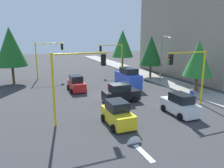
% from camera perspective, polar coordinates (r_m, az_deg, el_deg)
% --- Properties ---
extents(ground_plane, '(120.00, 120.00, 0.00)m').
position_cam_1_polar(ground_plane, '(25.95, 0.30, -3.27)').
color(ground_plane, '#353538').
extents(sidewalk_kerb, '(80.00, 4.00, 0.15)m').
position_cam_1_polar(sidewalk_kerb, '(35.17, 13.11, 0.88)').
color(sidewalk_kerb, gray).
rests_on(sidewalk_kerb, ground).
extents(lane_arrow_near, '(2.40, 1.10, 1.10)m').
position_cam_1_polar(lane_arrow_near, '(15.10, 6.70, -15.95)').
color(lane_arrow_near, silver).
rests_on(lane_arrow_near, ground).
extents(apartment_block, '(22.01, 9.30, 16.11)m').
position_cam_1_polar(apartment_block, '(41.73, 20.60, 13.33)').
color(apartment_block, gray).
rests_on(apartment_block, ground).
extents(traffic_signal_near_left, '(0.36, 4.59, 5.61)m').
position_cam_1_polar(traffic_signal_near_left, '(23.05, 19.47, 4.02)').
color(traffic_signal_near_left, yellow).
rests_on(traffic_signal_near_left, ground).
extents(traffic_signal_far_left, '(0.36, 4.59, 5.33)m').
position_cam_1_polar(traffic_signal_far_left, '(40.15, 0.13, 8.06)').
color(traffic_signal_far_left, yellow).
rests_on(traffic_signal_far_left, ground).
extents(traffic_signal_far_right, '(0.36, 4.59, 5.81)m').
position_cam_1_polar(traffic_signal_far_right, '(37.34, -16.38, 7.64)').
color(traffic_signal_far_right, yellow).
rests_on(traffic_signal_far_right, ground).
extents(traffic_signal_near_right, '(0.36, 4.59, 5.88)m').
position_cam_1_polar(traffic_signal_near_right, '(17.71, -9.47, 2.64)').
color(traffic_signal_near_right, yellow).
rests_on(traffic_signal_near_right, ground).
extents(street_lamp_curbside, '(2.15, 0.28, 7.00)m').
position_cam_1_polar(street_lamp_curbside, '(32.67, 13.02, 7.56)').
color(street_lamp_curbside, slate).
rests_on(street_lamp_curbside, ground).
extents(tree_roadside_mid, '(3.77, 3.77, 6.88)m').
position_cam_1_polar(tree_roadside_mid, '(36.74, 10.12, 8.51)').
color(tree_roadside_mid, brown).
rests_on(tree_roadside_mid, ground).
extents(tree_roadside_far, '(4.34, 4.34, 7.94)m').
position_cam_1_polar(tree_roadside_far, '(45.25, 2.78, 10.42)').
color(tree_roadside_far, brown).
rests_on(tree_roadside_far, ground).
extents(tree_opposite_side, '(4.47, 4.47, 8.18)m').
position_cam_1_polar(tree_opposite_side, '(35.10, -24.84, 8.74)').
color(tree_opposite_side, brown).
rests_on(tree_opposite_side, ground).
extents(tree_roadside_near, '(3.57, 3.57, 6.50)m').
position_cam_1_polar(tree_roadside_near, '(29.17, 21.47, 6.17)').
color(tree_roadside_near, brown).
rests_on(tree_roadside_near, ground).
extents(delivery_van_blue, '(4.80, 2.22, 2.77)m').
position_cam_1_polar(delivery_van_blue, '(29.95, 4.16, 1.45)').
color(delivery_van_blue, blue).
rests_on(delivery_van_blue, ground).
extents(car_white, '(3.92, 1.94, 1.98)m').
position_cam_1_polar(car_white, '(21.12, 17.13, -5.20)').
color(car_white, white).
rests_on(car_white, ground).
extents(car_yellow, '(3.66, 1.95, 1.98)m').
position_cam_1_polar(car_yellow, '(18.00, 1.45, -7.79)').
color(car_yellow, yellow).
rests_on(car_yellow, ground).
extents(car_red, '(3.66, 1.99, 1.98)m').
position_cam_1_polar(car_red, '(28.70, -9.21, 0.01)').
color(car_red, red).
rests_on(car_red, ground).
extents(car_black, '(2.11, 3.93, 1.98)m').
position_cam_1_polar(car_black, '(23.96, 2.23, -2.44)').
color(car_black, black).
rests_on(car_black, ground).
extents(pedestrian_crossing, '(0.40, 0.24, 1.70)m').
position_cam_1_polar(pedestrian_crossing, '(24.49, 19.97, -2.87)').
color(pedestrian_crossing, '#262638').
rests_on(pedestrian_crossing, ground).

